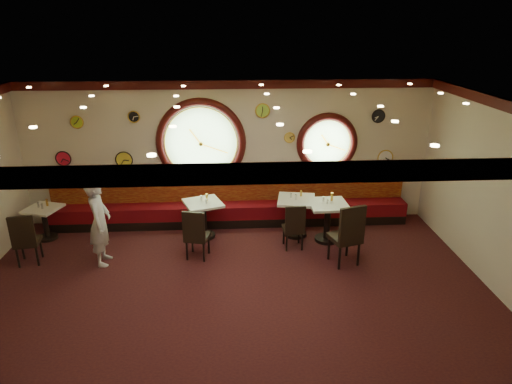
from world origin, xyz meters
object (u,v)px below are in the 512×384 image
waiter (100,222)px  condiment_d_salt (324,199)px  condiment_a_salt (38,205)px  condiment_c_salt (291,195)px  table_b (204,215)px  condiment_a_bottle (47,202)px  table_a (45,219)px  condiment_c_pepper (296,197)px  condiment_b_pepper (206,201)px  condiment_b_salt (201,198)px  table_c (296,212)px  chair_b (196,232)px  chair_d (348,231)px  condiment_d_bottle (332,197)px  condiment_c_bottle (301,193)px  chair_a (25,237)px  condiment_a_pepper (42,206)px  condiment_d_pepper (327,201)px  condiment_b_bottle (207,197)px  table_d (328,217)px  chair_c (294,224)px

waiter → condiment_d_salt: bearing=-82.8°
condiment_a_salt → condiment_c_salt: size_ratio=1.14×
table_b → condiment_a_bottle: bearing=176.2°
table_a → condiment_c_pepper: size_ratio=7.18×
condiment_b_pepper → condiment_b_salt: bearing=122.6°
table_c → waiter: (-3.84, -0.96, 0.31)m
chair_b → chair_d: size_ratio=0.83×
chair_b → chair_d: bearing=6.0°
condiment_d_bottle → waiter: (-4.56, -0.81, -0.09)m
table_c → condiment_d_salt: bearing=-19.7°
condiment_c_pepper → condiment_c_bottle: size_ratio=0.83×
condiment_a_salt → condiment_c_pepper: condiment_c_pepper is taller
chair_a → chair_b: chair_a is taller
chair_a → condiment_c_salt: size_ratio=6.62×
condiment_a_salt → condiment_a_bottle: condiment_a_bottle is taller
condiment_b_pepper → condiment_c_pepper: (1.87, -0.01, 0.05)m
condiment_d_salt → condiment_a_pepper: bearing=177.2°
condiment_d_pepper → condiment_d_bottle: condiment_d_bottle is taller
table_b → condiment_d_pepper: (2.56, -0.35, 0.40)m
chair_d → condiment_b_pepper: 2.98m
waiter → condiment_b_salt: bearing=-62.0°
condiment_d_salt → table_c: bearing=160.3°
condiment_c_pepper → condiment_a_bottle: 5.23m
condiment_d_bottle → waiter: 4.63m
table_c → condiment_b_bottle: condiment_b_bottle is taller
chair_b → condiment_b_pepper: (0.18, 0.89, 0.26)m
table_a → chair_d: chair_d is taller
condiment_a_salt → condiment_c_pepper: 5.38m
table_d → condiment_d_pepper: (-0.03, -0.02, 0.37)m
waiter → condiment_c_pepper: bearing=-79.4°
table_d → condiment_b_salt: (-2.63, 0.43, 0.32)m
condiment_b_pepper → condiment_a_bottle: bearing=175.0°
condiment_a_salt → condiment_b_bottle: bearing=-0.8°
condiment_d_bottle → condiment_d_pepper: bearing=-126.7°
chair_b → condiment_b_bottle: (0.18, 1.05, 0.29)m
table_b → chair_a: 3.43m
chair_b → condiment_d_salt: chair_b is taller
table_a → condiment_d_pepper: condiment_d_pepper is taller
condiment_d_bottle → chair_c: bearing=-149.9°
table_a → condiment_a_pepper: 0.32m
chair_b → condiment_c_pepper: (2.05, 0.88, 0.31)m
condiment_d_salt → condiment_b_pepper: 2.44m
condiment_d_salt → condiment_c_bottle: condiment_c_bottle is taller
table_d → condiment_a_bottle: (-5.87, 0.54, 0.25)m
chair_a → condiment_d_salt: 5.84m
condiment_a_bottle → condiment_d_bottle: size_ratio=0.86×
condiment_b_bottle → chair_b: bearing=-99.6°
chair_a → chair_b: (3.17, 0.04, -0.00)m
condiment_b_salt → condiment_c_bottle: size_ratio=0.81×
table_d → condiment_b_salt: 2.68m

